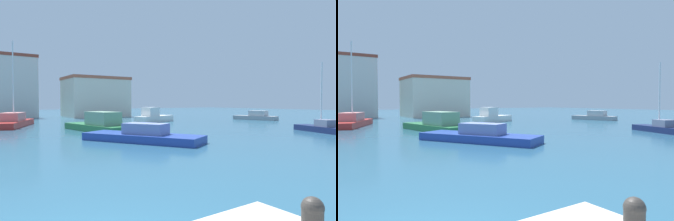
% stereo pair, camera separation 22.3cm
% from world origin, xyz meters
% --- Properties ---
extents(water, '(160.00, 160.00, 0.00)m').
position_xyz_m(water, '(15.00, 20.00, 0.00)').
color(water, '#285670').
rests_on(water, ground).
extents(mooring_bollard, '(0.26, 0.26, 0.60)m').
position_xyz_m(mooring_bollard, '(2.15, -2.31, 1.19)').
color(mooring_bollard, '#38332D').
rests_on(mooring_bollard, pier_quay).
extents(sailboat_navy_far_right, '(3.03, 5.17, 5.99)m').
position_xyz_m(sailboat_navy_far_right, '(23.70, 8.76, 0.42)').
color(sailboat_navy_far_right, '#19234C').
rests_on(sailboat_navy_far_right, water).
extents(motorboat_blue_center_channel, '(6.08, 8.24, 1.21)m').
position_xyz_m(motorboat_blue_center_channel, '(8.05, 12.25, 0.39)').
color(motorboat_blue_center_channel, '#233D93').
rests_on(motorboat_blue_center_channel, water).
extents(motorboat_white_far_left, '(6.27, 3.85, 1.92)m').
position_xyz_m(motorboat_white_far_left, '(18.22, 27.56, 0.66)').
color(motorboat_white_far_left, white).
rests_on(motorboat_white_far_left, water).
extents(motorboat_green_outer_mooring, '(3.71, 8.45, 1.74)m').
position_xyz_m(motorboat_green_outer_mooring, '(8.18, 20.38, 0.62)').
color(motorboat_green_outer_mooring, '#28703D').
rests_on(motorboat_green_outer_mooring, water).
extents(motorboat_grey_behind_lamppost, '(3.35, 6.53, 1.34)m').
position_xyz_m(motorboat_grey_behind_lamppost, '(33.25, 23.36, 0.47)').
color(motorboat_grey_behind_lamppost, gray).
rests_on(motorboat_grey_behind_lamppost, water).
extents(sailboat_red_mid_harbor, '(5.09, 8.57, 8.98)m').
position_xyz_m(sailboat_red_mid_harbor, '(2.41, 29.81, 0.57)').
color(sailboat_red_mid_harbor, '#B22823').
rests_on(sailboat_red_mid_harbor, water).
extents(warehouse_block, '(7.39, 7.38, 10.38)m').
position_xyz_m(warehouse_block, '(4.35, 50.61, 5.20)').
color(warehouse_block, beige).
rests_on(warehouse_block, ground).
extents(yacht_club, '(10.28, 8.61, 6.99)m').
position_xyz_m(yacht_club, '(17.23, 45.92, 3.50)').
color(yacht_club, beige).
rests_on(yacht_club, ground).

